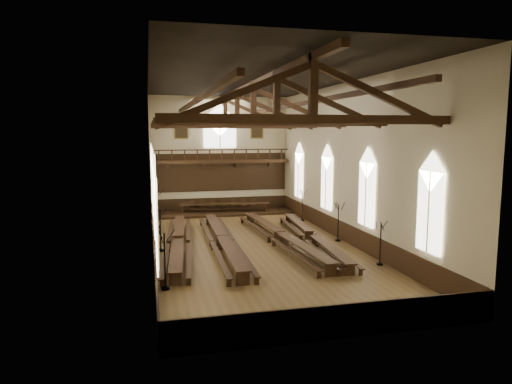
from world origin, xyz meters
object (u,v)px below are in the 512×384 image
(refectory_row_b, at_px, (223,239))
(dais, at_px, (225,213))
(refectory_row_a, at_px, (179,240))
(candelabrum_right_mid, at_px, (338,229))
(refectory_row_d, at_px, (313,236))
(candelabrum_left_near, at_px, (165,271))
(refectory_row_c, at_px, (281,235))
(candelabrum_left_mid, at_px, (161,238))
(candelabrum_right_far, at_px, (302,211))
(candelabrum_right_near, at_px, (380,252))
(high_table, at_px, (225,205))
(candelabrum_left_far, at_px, (158,216))

(refectory_row_b, relative_size, dais, 1.29)
(refectory_row_a, bearing_deg, candelabrum_right_mid, -2.24)
(refectory_row_d, height_order, candelabrum_left_near, candelabrum_left_near)
(refectory_row_b, height_order, refectory_row_c, refectory_row_b)
(refectory_row_d, relative_size, candelabrum_left_mid, 5.24)
(candelabrum_right_mid, bearing_deg, candelabrum_right_far, 90.00)
(candelabrum_right_near, distance_m, candelabrum_right_far, 12.44)
(candelabrum_left_mid, height_order, candelabrum_right_mid, candelabrum_left_mid)
(refectory_row_c, height_order, refectory_row_d, refectory_row_c)
(dais, xyz_separation_m, high_table, (0.00, 0.00, 0.70))
(candelabrum_left_mid, bearing_deg, refectory_row_d, -1.90)
(refectory_row_b, bearing_deg, candelabrum_left_near, -118.69)
(high_table, xyz_separation_m, candelabrum_right_far, (5.44, -4.39, -0.03))
(refectory_row_d, relative_size, candelabrum_left_far, 4.79)
(high_table, distance_m, candelabrum_left_near, 18.94)
(refectory_row_c, height_order, candelabrum_left_far, candelabrum_left_far)
(high_table, bearing_deg, candelabrum_right_far, -38.91)
(candelabrum_left_near, bearing_deg, refectory_row_d, 34.75)
(dais, distance_m, candelabrum_left_mid, 12.66)
(refectory_row_b, distance_m, refectory_row_d, 5.68)
(refectory_row_d, height_order, candelabrum_right_mid, candelabrum_right_mid)
(dais, bearing_deg, refectory_row_c, -81.43)
(refectory_row_a, bearing_deg, candelabrum_left_far, 99.08)
(refectory_row_c, distance_m, candelabrum_left_near, 10.06)
(candelabrum_left_near, bearing_deg, candelabrum_right_mid, 31.13)
(refectory_row_a, height_order, high_table, high_table)
(refectory_row_d, xyz_separation_m, candelabrum_left_near, (-9.32, -6.46, 0.33))
(candelabrum_right_near, height_order, candelabrum_right_far, candelabrum_right_far)
(refectory_row_d, bearing_deg, candelabrum_right_near, -71.12)
(refectory_row_a, distance_m, candelabrum_left_far, 6.66)
(dais, height_order, high_table, high_table)
(refectory_row_b, relative_size, candelabrum_left_mid, 5.55)
(refectory_row_d, distance_m, candelabrum_left_near, 11.34)
(dais, relative_size, high_table, 1.49)
(candelabrum_right_near, bearing_deg, candelabrum_left_far, 131.79)
(refectory_row_d, bearing_deg, refectory_row_a, 175.62)
(refectory_row_a, xyz_separation_m, candelabrum_left_mid, (-1.05, -0.32, 0.28))
(high_table, bearing_deg, refectory_row_a, -112.79)
(candelabrum_left_near, xyz_separation_m, candelabrum_right_mid, (11.10, 6.70, -0.06))
(refectory_row_b, height_order, candelabrum_left_far, candelabrum_left_far)
(dais, bearing_deg, candelabrum_right_far, -38.91)
(high_table, distance_m, candelabrum_right_mid, 12.61)
(candelabrum_left_mid, relative_size, candelabrum_right_near, 1.12)
(candelabrum_right_mid, bearing_deg, high_table, 115.55)
(refectory_row_d, distance_m, candelabrum_left_mid, 9.33)
(refectory_row_d, height_order, candelabrum_left_mid, candelabrum_left_mid)
(refectory_row_b, xyz_separation_m, candelabrum_right_near, (7.46, -5.41, 0.15))
(dais, bearing_deg, candelabrum_right_mid, -64.45)
(refectory_row_b, height_order, high_table, high_table)
(candelabrum_left_near, height_order, candelabrum_right_near, candelabrum_left_near)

